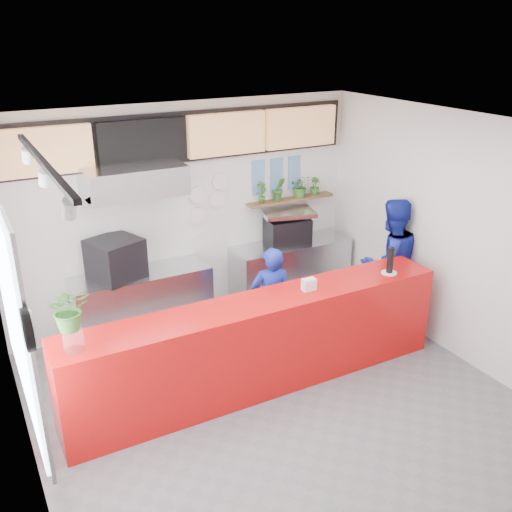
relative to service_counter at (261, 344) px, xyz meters
name	(u,v)px	position (x,y,z in m)	size (l,w,h in m)	color
floor	(278,404)	(0.00, -0.40, -0.55)	(5.00, 5.00, 0.00)	slate
ceiling	(283,131)	(0.00, -0.40, 2.45)	(5.00, 5.00, 0.00)	silver
wall_back	(187,214)	(0.00, 2.10, 0.95)	(5.00, 5.00, 0.00)	white
wall_left	(16,342)	(-2.50, -0.40, 0.95)	(5.00, 5.00, 0.00)	white
wall_right	(459,239)	(2.50, -0.40, 0.95)	(5.00, 5.00, 0.00)	white
service_counter	(261,344)	(0.00, 0.00, 0.00)	(4.50, 0.60, 1.10)	red
cream_band	(183,133)	(0.00, 2.09, 2.05)	(5.00, 0.02, 0.80)	beige
prep_bench	(143,304)	(-0.80, 1.80, -0.10)	(1.80, 0.60, 0.90)	#B2B5BA
panini_oven	(116,259)	(-1.10, 1.80, 0.61)	(0.57, 0.57, 0.52)	black
extraction_hood	(134,180)	(-0.80, 1.75, 1.60)	(1.20, 0.70, 0.35)	#B2B5BA
hood_lip	(135,196)	(-0.80, 1.75, 1.40)	(1.20, 0.70, 0.08)	#B2B5BA
right_bench	(290,271)	(1.50, 1.80, -0.10)	(1.80, 0.60, 0.90)	#B2B5BA
espresso_machine	(287,231)	(1.43, 1.80, 0.55)	(0.61, 0.44, 0.39)	black
espresso_tray	(288,212)	(1.43, 1.80, 0.83)	(0.74, 0.51, 0.07)	#B6B9BE
herb_shelf	(291,200)	(1.60, 2.00, 0.95)	(1.40, 0.18, 0.04)	brown
menu_board_far_left	(44,151)	(-1.75, 1.98, 2.00)	(1.10, 0.10, 0.55)	tan
menu_board_mid_left	(142,142)	(-0.59, 1.98, 2.00)	(1.10, 0.10, 0.55)	black
menu_board_mid_right	(227,134)	(0.57, 1.98, 2.00)	(1.10, 0.10, 0.55)	tan
menu_board_far_right	(301,127)	(1.73, 1.98, 2.00)	(1.10, 0.10, 0.55)	tan
soffit	(184,137)	(0.00, 2.06, 2.00)	(4.80, 0.04, 0.65)	black
window_pane	(11,304)	(-2.47, -0.10, 1.15)	(0.04, 2.20, 1.90)	silver
window_frame	(14,304)	(-2.45, -0.10, 1.15)	(0.03, 2.30, 2.00)	#B2B5BA
wall_clock_rim	(28,330)	(-2.46, -1.30, 1.50)	(0.30, 0.30, 0.05)	black
wall_clock_face	(32,329)	(-2.43, -1.30, 1.50)	(0.26, 0.26, 0.02)	white
track_rail	(42,162)	(-2.10, -0.40, 2.39)	(0.05, 2.40, 0.04)	black
dec_plate_a	(197,195)	(0.15, 2.07, 1.20)	(0.24, 0.24, 0.03)	silver
dec_plate_b	(217,199)	(0.45, 2.07, 1.10)	(0.24, 0.24, 0.03)	silver
dec_plate_c	(198,216)	(0.15, 2.07, 0.90)	(0.24, 0.24, 0.03)	silver
dec_plate_d	(220,181)	(0.50, 2.07, 1.35)	(0.24, 0.24, 0.03)	silver
photo_frame_a	(258,169)	(1.10, 2.08, 1.45)	(0.20, 0.02, 0.25)	#598CBF
photo_frame_b	(277,167)	(1.40, 2.08, 1.45)	(0.20, 0.02, 0.25)	#598CBF
photo_frame_c	(294,164)	(1.70, 2.08, 1.45)	(0.20, 0.02, 0.25)	#598CBF
photo_frame_d	(258,186)	(1.10, 2.08, 1.20)	(0.20, 0.02, 0.25)	#598CBF
photo_frame_e	(276,184)	(1.40, 2.08, 1.20)	(0.20, 0.02, 0.25)	#598CBF
photo_frame_f	(294,181)	(1.70, 2.08, 1.20)	(0.20, 0.02, 0.25)	#598CBF
staff_center	(271,301)	(0.48, 0.60, 0.16)	(0.52, 0.34, 1.42)	navy
staff_right	(390,263)	(2.29, 0.53, 0.35)	(0.87, 0.68, 1.79)	navy
herb_a	(262,192)	(1.11, 2.00, 1.13)	(0.17, 0.11, 0.32)	#316824
herb_b	(279,189)	(1.39, 2.00, 1.14)	(0.19, 0.15, 0.34)	#316824
herb_c	(301,186)	(1.77, 2.00, 1.14)	(0.30, 0.26, 0.34)	#316824
herb_d	(315,186)	(2.02, 2.00, 1.10)	(0.15, 0.13, 0.26)	#316824
glass_vase	(73,339)	(-2.01, -0.07, 0.66)	(0.19, 0.19, 0.23)	white
basil_vase	(69,309)	(-2.01, -0.07, 0.98)	(0.38, 0.33, 0.42)	#316824
napkin_holder	(309,284)	(0.61, -0.02, 0.62)	(0.16, 0.10, 0.14)	white
white_plate	(389,273)	(1.72, -0.09, 0.56)	(0.19, 0.19, 0.01)	white
pepper_mill	(390,260)	(1.72, -0.09, 0.72)	(0.08, 0.08, 0.32)	black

